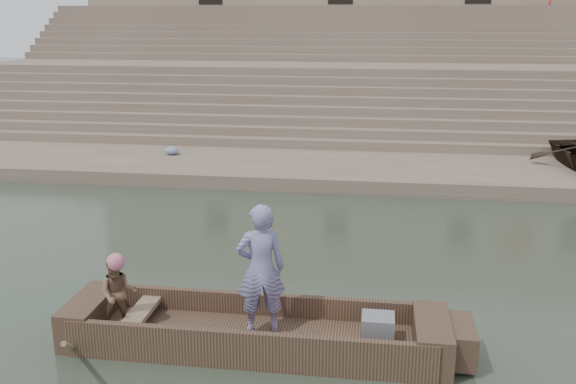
% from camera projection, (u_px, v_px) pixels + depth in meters
% --- Properties ---
extents(ground, '(120.00, 120.00, 0.00)m').
position_uv_depth(ground, '(362.00, 286.00, 11.39)').
color(ground, '#2D3729').
rests_on(ground, ground).
extents(lower_landing, '(32.00, 4.00, 0.40)m').
position_uv_depth(lower_landing, '(370.00, 171.00, 18.96)').
color(lower_landing, '#836F5E').
rests_on(lower_landing, ground).
extents(mid_landing, '(32.00, 3.00, 2.80)m').
position_uv_depth(mid_landing, '(374.00, 100.00, 25.79)').
color(mid_landing, '#836F5E').
rests_on(mid_landing, ground).
extents(upper_landing, '(32.00, 3.00, 5.20)m').
position_uv_depth(upper_landing, '(377.00, 59.00, 32.14)').
color(upper_landing, '#836F5E').
rests_on(upper_landing, ground).
extents(ghat_steps, '(32.00, 11.00, 5.20)m').
position_uv_depth(ghat_steps, '(375.00, 86.00, 27.30)').
color(ghat_steps, '#836F5E').
rests_on(ghat_steps, ground).
extents(main_rowboat, '(5.00, 1.30, 0.22)m').
position_uv_depth(main_rowboat, '(254.00, 340.00, 9.29)').
color(main_rowboat, brown).
rests_on(main_rowboat, ground).
extents(rowboat_trim, '(6.04, 2.63, 1.79)m').
position_uv_depth(rowboat_trim, '(268.00, 329.00, 9.20)').
color(rowboat_trim, brown).
rests_on(rowboat_trim, ground).
extents(standing_man, '(0.82, 0.66, 1.95)m').
position_uv_depth(standing_man, '(261.00, 269.00, 9.06)').
color(standing_man, navy).
rests_on(standing_man, main_rowboat).
extents(rowing_man, '(0.65, 0.58, 1.12)m').
position_uv_depth(rowing_man, '(118.00, 294.00, 9.25)').
color(rowing_man, '#26744C').
rests_on(rowing_man, main_rowboat).
extents(television, '(0.46, 0.42, 0.40)m').
position_uv_depth(television, '(377.00, 329.00, 8.96)').
color(television, slate).
rests_on(television, main_rowboat).
extents(cloth_bundles, '(17.76, 2.38, 0.26)m').
position_uv_depth(cloth_bundles, '(451.00, 166.00, 18.18)').
color(cloth_bundles, '#3F5999').
rests_on(cloth_bundles, lower_landing).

